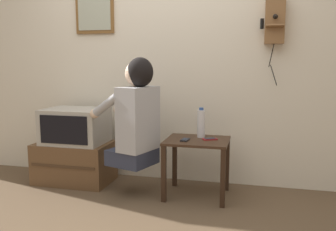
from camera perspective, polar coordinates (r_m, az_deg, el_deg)
The scene contains 11 objects.
ground_plane at distance 2.68m, azimuth -7.49°, elevation -17.90°, with size 14.00×14.00×0.00m, color brown.
wall_back at distance 3.59m, azimuth -0.47°, elevation 9.82°, with size 6.80×0.05×2.55m.
side_table at distance 3.18m, azimuth 4.68°, elevation -5.69°, with size 0.55×0.47×0.52m.
person at distance 3.14m, azimuth -5.16°, elevation 0.29°, with size 0.61×0.52×0.95m.
tv_stand at distance 3.72m, azimuth -14.73°, elevation -7.24°, with size 0.74×0.47×0.40m.
television at distance 3.63m, azimuth -14.65°, elevation -1.62°, with size 0.59×0.45×0.34m.
wall_phone_antique at distance 3.42m, azimuth 16.75°, elevation 14.46°, with size 0.21×0.18×0.83m.
framed_picture at distance 3.84m, azimuth -11.70°, elevation 16.25°, with size 0.41×0.03×0.47m.
cell_phone_held at distance 3.11m, azimuth 2.77°, elevation -3.89°, with size 0.07×0.13×0.01m.
cell_phone_spare at distance 3.16m, azimuth 6.75°, elevation -3.76°, with size 0.14×0.11×0.01m.
water_bottle at distance 3.23m, azimuth 5.34°, elevation -1.26°, with size 0.07×0.07×0.27m.
Camera 1 is at (0.90, -2.23, 1.18)m, focal length 38.00 mm.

